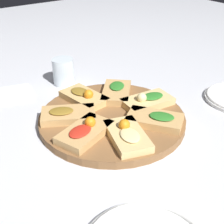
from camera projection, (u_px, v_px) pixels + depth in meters
The scene contains 11 objects.
ground_plane at pixel (112, 122), 0.82m from camera, with size 3.00×3.00×0.00m, color silver.
serving_board at pixel (112, 118), 0.82m from camera, with size 0.38×0.38×0.02m, color brown.
focaccia_slice_0 at pixel (127, 135), 0.72m from camera, with size 0.12×0.15×0.04m.
focaccia_slice_1 at pixel (155, 119), 0.78m from camera, with size 0.14×0.16×0.03m.
focaccia_slice_2 at pixel (147, 101), 0.86m from camera, with size 0.14×0.09×0.04m.
focaccia_slice_3 at pixel (116, 92), 0.91m from camera, with size 0.15×0.15×0.03m.
focaccia_slice_4 at pixel (84, 97), 0.88m from camera, with size 0.09×0.15×0.04m.
focaccia_slice_5 at pixel (68, 115), 0.80m from camera, with size 0.16×0.13×0.03m.
focaccia_slice_6 at pixel (85, 131), 0.73m from camera, with size 0.15×0.12×0.04m.
water_glass at pixel (63, 72), 1.00m from camera, with size 0.07×0.07×0.08m, color silver.
napkin_stack at pixel (8, 94), 0.95m from camera, with size 0.14×0.12×0.01m, color white.
Camera 1 is at (0.41, 0.56, 0.44)m, focal length 50.00 mm.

